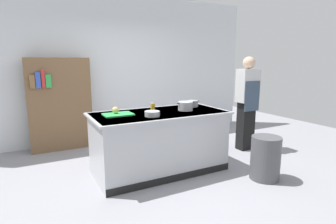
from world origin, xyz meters
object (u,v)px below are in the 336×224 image
object	(u,v)px
mixing_bowl	(152,114)
trash_bin	(265,158)
stock_pot	(185,106)
sauce_pan	(193,104)
person_chef	(247,101)
juice_cup	(153,106)
onion	(115,110)
bookshelf	(60,104)

from	to	relation	value
mixing_bowl	trash_bin	world-z (taller)	mixing_bowl
stock_pot	sauce_pan	bearing A→B (deg)	38.03
stock_pot	trash_bin	xyz separation A→B (m)	(0.76, -0.92, -0.66)
mixing_bowl	person_chef	size ratio (longest dim) A/B	0.12
mixing_bowl	sauce_pan	bearing A→B (deg)	23.28
mixing_bowl	juice_cup	xyz separation A→B (m)	(0.22, 0.47, 0.01)
mixing_bowl	trash_bin	bearing A→B (deg)	-28.20
juice_cup	trash_bin	distance (m)	1.81
stock_pot	juice_cup	bearing A→B (deg)	143.98
juice_cup	onion	bearing A→B (deg)	-167.25
sauce_pan	juice_cup	bearing A→B (deg)	173.59
onion	stock_pot	xyz separation A→B (m)	(1.05, -0.15, -0.00)
person_chef	onion	bearing A→B (deg)	96.47
juice_cup	person_chef	distance (m)	1.86
onion	person_chef	size ratio (longest dim) A/B	0.06
trash_bin	bookshelf	bearing A→B (deg)	130.51
sauce_pan	trash_bin	world-z (taller)	sauce_pan
bookshelf	person_chef	bearing A→B (deg)	-28.19
juice_cup	bookshelf	world-z (taller)	bookshelf
person_chef	bookshelf	world-z (taller)	person_chef
mixing_bowl	juice_cup	bearing A→B (deg)	64.75
onion	person_chef	bearing A→B (deg)	1.10
mixing_bowl	onion	bearing A→B (deg)	141.57
sauce_pan	juice_cup	distance (m)	0.70
stock_pot	bookshelf	bearing A→B (deg)	131.01
sauce_pan	bookshelf	bearing A→B (deg)	139.33
sauce_pan	person_chef	distance (m)	1.17
mixing_bowl	bookshelf	size ratio (longest dim) A/B	0.12
onion	person_chef	xyz separation A→B (m)	(2.50, 0.05, -0.05)
mixing_bowl	person_chef	distance (m)	2.12
onion	trash_bin	world-z (taller)	onion
stock_pot	person_chef	world-z (taller)	person_chef
stock_pot	juice_cup	xyz separation A→B (m)	(-0.41, 0.30, -0.02)
stock_pot	bookshelf	world-z (taller)	bookshelf
onion	stock_pot	size ratio (longest dim) A/B	0.33
trash_bin	person_chef	size ratio (longest dim) A/B	0.36
person_chef	mixing_bowl	bearing A→B (deg)	105.60
onion	mixing_bowl	bearing A→B (deg)	-38.43
onion	sauce_pan	xyz separation A→B (m)	(1.33, 0.07, -0.01)
stock_pot	juice_cup	size ratio (longest dim) A/B	2.89
sauce_pan	onion	bearing A→B (deg)	-177.16
stock_pot	juice_cup	world-z (taller)	stock_pot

